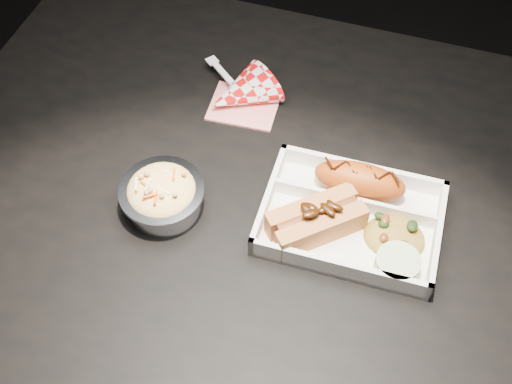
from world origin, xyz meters
TOP-DOWN VIEW (x-y plane):
  - floor at (0.00, 0.00)m, footprint 4.00×4.00m
  - dining_table at (0.00, 0.00)m, footprint 1.20×0.80m
  - food_tray at (0.08, -0.03)m, footprint 0.25×0.19m
  - fried_pastry at (0.08, 0.02)m, footprint 0.14×0.06m
  - hotdog at (0.03, -0.06)m, footprint 0.14×0.13m
  - fried_rice_mound at (0.14, -0.04)m, footprint 0.09×0.07m
  - cupcake_liner at (0.15, -0.09)m, footprint 0.06×0.06m
  - foil_coleslaw_cup at (-0.19, -0.09)m, footprint 0.12×0.12m
  - napkin_fork at (-0.15, 0.15)m, footprint 0.16×0.15m

SIDE VIEW (x-z plane):
  - floor at x=0.00m, z-range -0.05..0.00m
  - dining_table at x=0.00m, z-range 0.28..1.03m
  - food_tray at x=0.08m, z-range 0.74..0.78m
  - napkin_fork at x=-0.15m, z-range 0.72..0.82m
  - cupcake_liner at x=0.15m, z-range 0.76..0.79m
  - fried_rice_mound at x=0.14m, z-range 0.76..0.79m
  - foil_coleslaw_cup at x=-0.19m, z-range 0.75..0.82m
  - hotdog at x=0.03m, z-range 0.75..0.81m
  - fried_pastry at x=0.08m, z-range 0.76..0.81m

